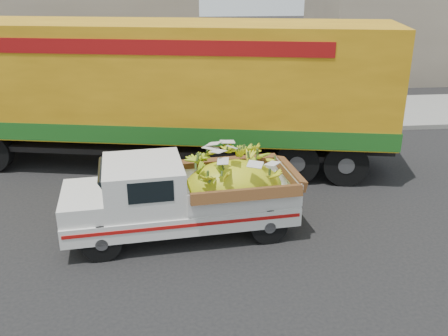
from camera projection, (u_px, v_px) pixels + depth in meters
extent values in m
plane|color=black|center=(182.00, 232.00, 10.26)|extent=(100.00, 100.00, 0.00)
cube|color=gray|center=(178.00, 133.00, 16.15)|extent=(60.00, 0.25, 0.15)
cube|color=gray|center=(177.00, 116.00, 18.09)|extent=(60.00, 4.00, 0.14)
cylinder|color=black|center=(102.00, 242.00, 9.14)|extent=(0.75, 0.29, 0.73)
cylinder|color=black|center=(103.00, 209.00, 10.43)|extent=(0.75, 0.29, 0.73)
cylinder|color=black|center=(269.00, 225.00, 9.74)|extent=(0.75, 0.29, 0.73)
cylinder|color=black|center=(251.00, 196.00, 11.02)|extent=(0.75, 0.29, 0.73)
cube|color=silver|center=(180.00, 209.00, 10.01)|extent=(4.68, 2.11, 0.38)
cube|color=#A50F0C|center=(186.00, 226.00, 9.24)|extent=(4.42, 0.48, 0.07)
cube|color=silver|center=(66.00, 225.00, 9.63)|extent=(0.27, 1.61, 0.14)
cube|color=silver|center=(83.00, 201.00, 9.53)|extent=(0.98, 1.62, 0.35)
cube|color=silver|center=(143.00, 184.00, 9.65)|extent=(1.65, 1.72, 0.87)
cube|color=black|center=(151.00, 192.00, 8.89)|extent=(0.82, 0.10, 0.41)
cube|color=silver|center=(237.00, 185.00, 10.07)|extent=(2.38, 1.87, 0.49)
ellipsoid|color=yellow|center=(232.00, 190.00, 10.09)|extent=(2.13, 1.52, 1.23)
cylinder|color=black|center=(346.00, 164.00, 12.32)|extent=(1.14, 0.53, 1.10)
cylinder|color=black|center=(337.00, 138.00, 14.17)|extent=(1.14, 0.53, 1.10)
cylinder|color=black|center=(297.00, 162.00, 12.43)|extent=(1.14, 0.53, 1.10)
cylinder|color=black|center=(294.00, 137.00, 14.28)|extent=(1.14, 0.53, 1.10)
cylinder|color=black|center=(27.00, 129.00, 15.01)|extent=(1.14, 0.53, 1.10)
cube|color=black|center=(167.00, 137.00, 13.59)|extent=(11.96, 3.32, 0.36)
cube|color=orange|center=(164.00, 78.00, 13.00)|extent=(12.02, 4.75, 2.84)
cube|color=#1A5718|center=(166.00, 121.00, 13.43)|extent=(12.08, 4.78, 0.45)
cube|color=maroon|center=(151.00, 47.00, 11.47)|extent=(8.24, 1.66, 0.35)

